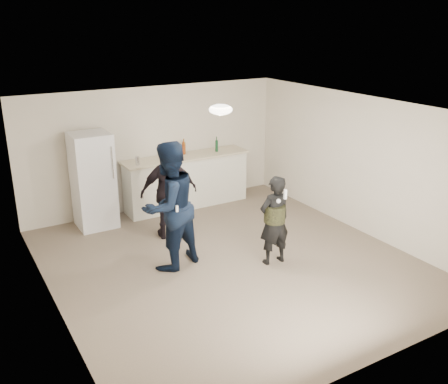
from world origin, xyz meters
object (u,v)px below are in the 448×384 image
man (169,206)px  spectator (169,192)px  woman (274,220)px  counter (187,182)px  fridge (93,181)px  shaker (138,161)px

man → spectator: bearing=-132.4°
woman → spectator: bearing=-57.6°
woman → counter: bearing=-86.5°
fridge → counter: bearing=2.0°
man → woman: 1.68m
shaker → spectator: spectator is taller
fridge → man: bearing=-76.4°
shaker → man: 2.20m
fridge → woman: 3.58m
fridge → woman: (2.02, -2.96, -0.16)m
fridge → shaker: bearing=-3.7°
fridge → spectator: size_ratio=1.05×
shaker → woman: size_ratio=0.12×
man → woman: (1.48, -0.73, -0.29)m
man → fridge: bearing=-94.7°
shaker → spectator: (0.13, -1.13, -0.32)m
counter → man: (-1.43, -2.30, 0.50)m
spectator → fridge: bearing=-37.6°
counter → spectator: 1.62m
counter → woman: 3.03m
fridge → woman: bearing=-55.6°
counter → shaker: bearing=-173.4°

